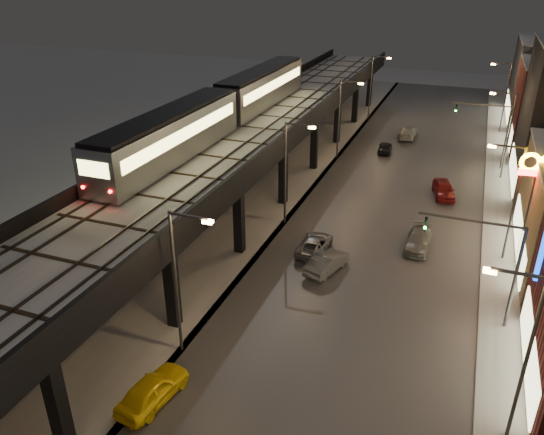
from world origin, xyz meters
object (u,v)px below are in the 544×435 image
(subway_train, at_px, (223,107))
(car_onc_red, at_px, (444,190))
(car_far_white, at_px, (385,148))
(car_mid_dark, at_px, (408,133))
(car_onc_white, at_px, (418,241))
(car_near_white, at_px, (327,263))
(car_mid_silver, at_px, (314,245))
(car_taxi, at_px, (153,390))

(subway_train, xyz_separation_m, car_onc_red, (20.24, 6.07, -7.69))
(car_far_white, bearing_deg, car_mid_dark, -109.17)
(car_mid_dark, distance_m, car_far_white, 7.18)
(car_onc_white, relative_size, car_onc_red, 1.00)
(car_near_white, distance_m, car_mid_dark, 35.57)
(car_near_white, bearing_deg, car_far_white, -72.24)
(car_mid_silver, relative_size, car_onc_white, 1.01)
(car_far_white, bearing_deg, car_mid_silver, 82.53)
(car_near_white, height_order, car_mid_dark, car_mid_dark)
(car_mid_silver, relative_size, car_far_white, 1.23)
(subway_train, height_order, car_onc_red, subway_train)
(car_taxi, bearing_deg, car_mid_silver, -92.12)
(car_onc_white, bearing_deg, subway_train, 165.38)
(car_near_white, distance_m, car_onc_red, 18.62)
(car_mid_dark, xyz_separation_m, car_onc_red, (5.89, -18.26, 0.03))
(car_onc_white, bearing_deg, car_taxi, -115.79)
(car_mid_dark, bearing_deg, car_onc_red, 107.66)
(car_onc_white, bearing_deg, car_onc_red, 85.48)
(subway_train, height_order, car_near_white, subway_train)
(car_far_white, height_order, car_onc_red, car_onc_red)
(car_mid_silver, relative_size, car_onc_red, 1.01)
(car_mid_silver, bearing_deg, subway_train, -37.00)
(car_far_white, distance_m, car_onc_white, 23.55)
(subway_train, relative_size, car_mid_dark, 7.42)
(subway_train, relative_size, car_near_white, 8.91)
(car_mid_dark, height_order, car_onc_white, car_mid_dark)
(car_mid_silver, xyz_separation_m, car_mid_dark, (2.66, 33.04, 0.10))
(car_near_white, xyz_separation_m, car_mid_silver, (-1.67, 2.51, -0.06))
(subway_train, height_order, car_taxi, subway_train)
(car_near_white, relative_size, car_mid_dark, 0.83)
(car_onc_white, bearing_deg, car_near_white, -133.70)
(subway_train, distance_m, car_far_white, 22.85)
(subway_train, height_order, car_mid_dark, subway_train)
(car_far_white, bearing_deg, car_taxi, 79.21)
(car_taxi, relative_size, car_far_white, 1.18)
(car_taxi, relative_size, car_onc_red, 0.97)
(car_taxi, relative_size, car_mid_silver, 0.96)
(subway_train, distance_m, car_mid_dark, 29.28)
(car_near_white, bearing_deg, car_mid_silver, -40.06)
(car_mid_silver, xyz_separation_m, car_onc_white, (7.51, 3.45, 0.02))
(subway_train, xyz_separation_m, car_mid_silver, (11.69, -8.71, -7.82))
(car_onc_red, bearing_deg, car_near_white, -123.95)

